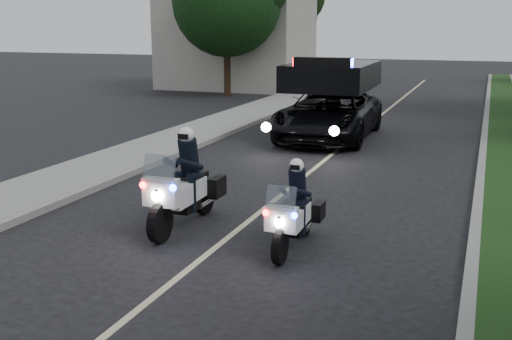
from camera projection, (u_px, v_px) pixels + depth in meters
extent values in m
plane|color=black|center=(204.00, 257.00, 10.17)|extent=(120.00, 120.00, 0.00)
cube|color=gray|center=(483.00, 154.00, 17.88)|extent=(0.20, 60.00, 0.15)
cube|color=#193814|center=(509.00, 155.00, 17.64)|extent=(1.20, 60.00, 0.16)
cube|color=gray|center=(220.00, 136.00, 20.67)|extent=(0.20, 60.00, 0.15)
cube|color=gray|center=(190.00, 134.00, 21.04)|extent=(2.00, 60.00, 0.16)
cube|color=#A8A396|center=(237.00, 27.00, 36.49)|extent=(8.00, 6.00, 7.00)
cube|color=#BFB78C|center=(342.00, 147.00, 19.29)|extent=(0.12, 50.00, 0.01)
imported|color=black|center=(329.00, 138.00, 20.70)|extent=(2.89, 6.01, 2.89)
imported|color=black|center=(339.00, 105.00, 29.35)|extent=(0.58, 1.64, 0.86)
imported|color=black|center=(339.00, 105.00, 29.35)|extent=(0.65, 0.44, 1.82)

